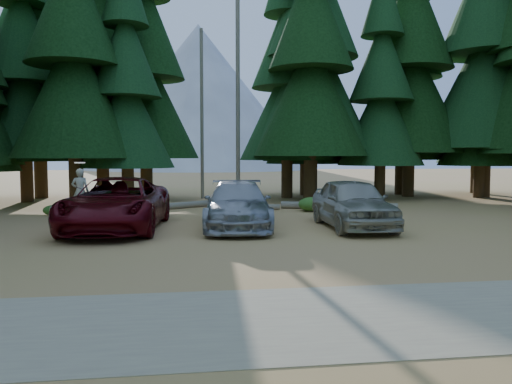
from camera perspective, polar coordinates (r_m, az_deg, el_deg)
ground at (r=14.31m, az=0.42°, el=-6.06°), size 160.00×160.00×0.00m
gravel_strip at (r=8.11m, az=7.08°, el=-14.06°), size 26.00×3.50×0.01m
forest_belt_north at (r=29.12m, az=-3.72°, el=-0.87°), size 36.00×7.00×22.00m
snag_front at (r=28.79m, az=-2.09°, el=11.05°), size 0.24×0.24×12.00m
snag_back at (r=30.06m, az=-6.21°, el=8.82°), size 0.20×0.20×10.00m
mountain_peak at (r=102.69m, az=-8.06°, el=9.78°), size 48.00×50.00×28.00m
red_pickup at (r=17.71m, az=-15.61°, el=-1.30°), size 3.44×6.69×1.80m
silver_minivan_center at (r=17.61m, az=-2.12°, el=-1.47°), size 2.74×5.78×1.63m
silver_minivan_right at (r=17.88m, az=10.97°, el=-1.25°), size 2.20×5.21×1.76m
frisbee_player at (r=18.55m, az=-19.46°, el=0.10°), size 0.60×0.43×1.84m
log_left at (r=24.25m, az=-9.05°, el=-1.55°), size 3.67×2.69×0.30m
log_mid at (r=23.67m, az=-1.02°, el=-1.70°), size 3.09×0.93×0.26m
log_right at (r=23.92m, az=9.38°, el=-1.58°), size 5.27×2.10×0.35m
shrub_far_left at (r=24.05m, az=-16.33°, el=-1.31°), size 1.17×1.17×0.64m
shrub_left at (r=24.12m, az=-11.84°, el=-1.35°), size 0.96×0.96×0.53m
shrub_center_left at (r=22.84m, az=-1.58°, el=-1.43°), size 1.16×1.16×0.64m
shrub_center_right at (r=24.11m, az=-3.60°, el=-1.17°), size 1.12×1.12×0.62m
shrub_right at (r=23.18m, az=12.24°, el=-1.42°), size 1.20×1.20×0.66m
shrub_far_right at (r=23.06m, az=6.31°, el=-1.39°), size 1.17×1.17×0.64m
shrub_edge_west at (r=23.07m, az=-22.22°, el=-1.94°), size 0.79×0.79×0.43m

